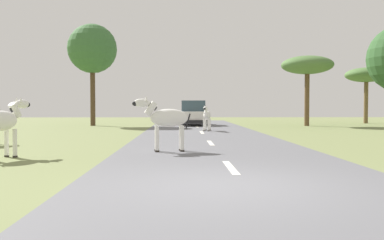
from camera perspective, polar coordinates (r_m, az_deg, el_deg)
ground_plane at (r=7.11m, az=4.82°, el=-9.35°), size 90.00×90.00×0.00m
road at (r=7.15m, az=7.33°, el=-9.10°), size 6.00×64.00×0.05m
lane_markings at (r=6.18m, az=8.80°, el=-10.59°), size 0.16×56.00×0.01m
zebra_0 at (r=22.40m, az=2.06°, el=0.61°), size 0.58×1.46×1.39m
zebra_1 at (r=12.21m, az=-3.62°, el=0.20°), size 1.73×0.60×1.63m
zebra_3 at (r=12.01m, az=-24.74°, el=-0.19°), size 0.92×1.66×1.65m
car_0 at (r=29.35m, az=0.14°, el=0.85°), size 2.06×4.36×1.74m
tree_2 at (r=30.55m, az=-13.61°, el=9.50°), size 3.48×3.48×7.23m
tree_3 at (r=36.41m, az=22.97°, el=5.68°), size 3.35×3.35×4.52m
tree_4 at (r=30.42m, az=15.65°, el=7.22°), size 3.64×3.64×4.94m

